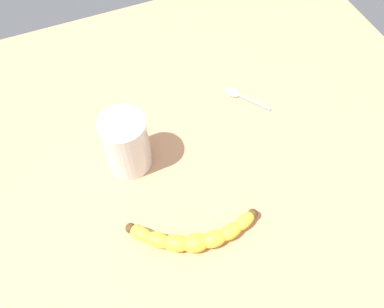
# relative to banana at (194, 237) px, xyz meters

# --- Properties ---
(wooden_tabletop) EXTENTS (1.20, 1.20, 0.03)m
(wooden_tabletop) POSITION_rel_banana_xyz_m (0.05, 0.06, -0.03)
(wooden_tabletop) COLOR tan
(wooden_tabletop) RESTS_ON ground
(banana) EXTENTS (0.23, 0.10, 0.03)m
(banana) POSITION_rel_banana_xyz_m (0.00, 0.00, 0.00)
(banana) COLOR yellow
(banana) RESTS_ON wooden_tabletop
(smoothie_glass) EXTENTS (0.09, 0.09, 0.13)m
(smoothie_glass) POSITION_rel_banana_xyz_m (-0.05, 0.20, 0.04)
(smoothie_glass) COLOR silver
(smoothie_glass) RESTS_ON wooden_tabletop
(teaspoon) EXTENTS (0.08, 0.10, 0.01)m
(teaspoon) POSITION_rel_banana_xyz_m (0.22, 0.28, -0.01)
(teaspoon) COLOR silver
(teaspoon) RESTS_ON wooden_tabletop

